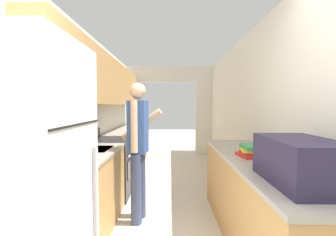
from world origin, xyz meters
name	(u,v)px	position (x,y,z in m)	size (l,w,h in m)	color
wall_left	(93,98)	(-1.14, 2.55, 1.52)	(0.38, 7.81, 2.50)	silver
wall_right	(260,117)	(1.24, 2.11, 1.25)	(0.06, 7.81, 2.50)	silver
wall_far_with_doorway	(169,105)	(0.00, 5.44, 1.43)	(2.81, 0.06, 2.50)	silver
counter_left	(118,159)	(-0.91, 3.13, 0.44)	(0.62, 4.42, 0.88)	#B2844C
counter_right	(257,202)	(0.91, 1.32, 0.44)	(0.62, 2.34, 0.88)	#B2844C
refrigerator	(24,188)	(-0.86, 0.46, 0.90)	(0.72, 0.71, 1.80)	white
range_oven	(111,167)	(-0.90, 2.57, 0.45)	(0.66, 0.73, 1.02)	black
person	(138,147)	(-0.35, 1.80, 0.90)	(0.54, 0.41, 1.68)	#384266
suitcase	(299,161)	(0.91, 0.61, 1.04)	(0.39, 0.66, 0.30)	#231E38
book_stack	(251,151)	(0.87, 1.39, 0.94)	(0.26, 0.29, 0.12)	red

